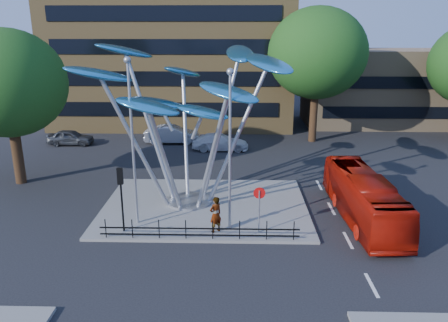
{
  "coord_description": "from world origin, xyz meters",
  "views": [
    {
      "loc": [
        0.75,
        -18.01,
        10.32
      ],
      "look_at": [
        0.18,
        4.0,
        3.52
      ],
      "focal_mm": 35.0,
      "sensor_mm": 36.0,
      "label": 1
    }
  ],
  "objects_px": {
    "tree_left": "(7,84)",
    "parked_car_mid": "(172,134)",
    "pedestrian": "(216,214)",
    "no_entry_sign_island": "(259,202)",
    "traffic_light_island": "(121,186)",
    "red_bus": "(363,197)",
    "leaf_sculpture": "(186,90)",
    "parked_car_left": "(71,137)",
    "street_lamp_right": "(230,137)",
    "tree_right": "(317,53)",
    "parked_car_right": "(220,142)",
    "street_lamp_left": "(132,129)"
  },
  "relations": [
    {
      "from": "tree_left",
      "to": "parked_car_mid",
      "type": "xyz_separation_m",
      "value": [
        8.96,
        10.92,
        -5.97
      ]
    },
    {
      "from": "pedestrian",
      "to": "parked_car_mid",
      "type": "distance_m",
      "value": 19.04
    },
    {
      "from": "tree_left",
      "to": "pedestrian",
      "type": "distance_m",
      "value": 16.69
    },
    {
      "from": "no_entry_sign_island",
      "to": "traffic_light_island",
      "type": "bearing_deg",
      "value": -179.87
    },
    {
      "from": "red_bus",
      "to": "parked_car_mid",
      "type": "bearing_deg",
      "value": 125.97
    },
    {
      "from": "tree_left",
      "to": "red_bus",
      "type": "bearing_deg",
      "value": -13.93
    },
    {
      "from": "leaf_sculpture",
      "to": "parked_car_left",
      "type": "xyz_separation_m",
      "value": [
        -12.13,
        13.4,
        -6.18
      ]
    },
    {
      "from": "street_lamp_right",
      "to": "parked_car_left",
      "type": "bearing_deg",
      "value": 130.71
    },
    {
      "from": "pedestrian",
      "to": "parked_car_left",
      "type": "bearing_deg",
      "value": -89.8
    },
    {
      "from": "leaf_sculpture",
      "to": "red_bus",
      "type": "height_order",
      "value": "leaf_sculpture"
    },
    {
      "from": "tree_left",
      "to": "parked_car_left",
      "type": "relative_size",
      "value": 2.54
    },
    {
      "from": "red_bus",
      "to": "parked_car_mid",
      "type": "xyz_separation_m",
      "value": [
        -12.89,
        16.34,
        -0.47
      ]
    },
    {
      "from": "traffic_light_island",
      "to": "red_bus",
      "type": "distance_m",
      "value": 13.08
    },
    {
      "from": "tree_right",
      "to": "leaf_sculpture",
      "type": "xyz_separation_m",
      "value": [
        -10.07,
        -15.32,
        -1.16
      ]
    },
    {
      "from": "tree_left",
      "to": "parked_car_right",
      "type": "bearing_deg",
      "value": 32.9
    },
    {
      "from": "traffic_light_island",
      "to": "parked_car_left",
      "type": "distance_m",
      "value": 19.93
    },
    {
      "from": "parked_car_right",
      "to": "parked_car_mid",
      "type": "bearing_deg",
      "value": 63.5
    },
    {
      "from": "parked_car_right",
      "to": "parked_car_left",
      "type": "bearing_deg",
      "value": 83.89
    },
    {
      "from": "tree_left",
      "to": "leaf_sculpture",
      "type": "height_order",
      "value": "tree_left"
    },
    {
      "from": "street_lamp_right",
      "to": "red_bus",
      "type": "bearing_deg",
      "value": 12.13
    },
    {
      "from": "no_entry_sign_island",
      "to": "pedestrian",
      "type": "xyz_separation_m",
      "value": [
        -2.22,
        -0.02,
        -0.7
      ]
    },
    {
      "from": "tree_left",
      "to": "pedestrian",
      "type": "xyz_separation_m",
      "value": [
        13.78,
        -7.5,
        -5.68
      ]
    },
    {
      "from": "no_entry_sign_island",
      "to": "parked_car_mid",
      "type": "height_order",
      "value": "no_entry_sign_island"
    },
    {
      "from": "tree_left",
      "to": "street_lamp_left",
      "type": "bearing_deg",
      "value": -34.38
    },
    {
      "from": "street_lamp_right",
      "to": "parked_car_mid",
      "type": "xyz_separation_m",
      "value": [
        -5.54,
        17.92,
        -4.27
      ]
    },
    {
      "from": "traffic_light_island",
      "to": "parked_car_right",
      "type": "distance_m",
      "value": 16.92
    },
    {
      "from": "pedestrian",
      "to": "red_bus",
      "type": "bearing_deg",
      "value": 156.16
    },
    {
      "from": "street_lamp_right",
      "to": "red_bus",
      "type": "height_order",
      "value": "street_lamp_right"
    },
    {
      "from": "leaf_sculpture",
      "to": "parked_car_mid",
      "type": "distance_m",
      "value": 15.75
    },
    {
      "from": "tree_right",
      "to": "parked_car_mid",
      "type": "height_order",
      "value": "tree_right"
    },
    {
      "from": "street_lamp_right",
      "to": "parked_car_right",
      "type": "xyz_separation_m",
      "value": [
        -1.04,
        15.71,
        -4.38
      ]
    },
    {
      "from": "no_entry_sign_island",
      "to": "red_bus",
      "type": "bearing_deg",
      "value": 19.43
    },
    {
      "from": "pedestrian",
      "to": "traffic_light_island",
      "type": "bearing_deg",
      "value": -38.29
    },
    {
      "from": "tree_right",
      "to": "street_lamp_right",
      "type": "height_order",
      "value": "tree_right"
    },
    {
      "from": "leaf_sculpture",
      "to": "parked_car_mid",
      "type": "xyz_separation_m",
      "value": [
        -2.97,
        14.23,
        -6.05
      ]
    },
    {
      "from": "parked_car_left",
      "to": "parked_car_right",
      "type": "bearing_deg",
      "value": -96.13
    },
    {
      "from": "street_lamp_right",
      "to": "tree_left",
      "type": "bearing_deg",
      "value": 154.23
    },
    {
      "from": "tree_left",
      "to": "red_bus",
      "type": "relative_size",
      "value": 1.1
    },
    {
      "from": "red_bus",
      "to": "traffic_light_island",
      "type": "bearing_deg",
      "value": -173.11
    },
    {
      "from": "parked_car_right",
      "to": "pedestrian",
      "type": "bearing_deg",
      "value": -179.24
    },
    {
      "from": "parked_car_left",
      "to": "no_entry_sign_island",
      "type": "bearing_deg",
      "value": -137.72
    },
    {
      "from": "pedestrian",
      "to": "parked_car_right",
      "type": "relative_size",
      "value": 0.39
    },
    {
      "from": "traffic_light_island",
      "to": "parked_car_left",
      "type": "relative_size",
      "value": 0.84
    },
    {
      "from": "street_lamp_left",
      "to": "parked_car_mid",
      "type": "height_order",
      "value": "street_lamp_left"
    },
    {
      "from": "tree_right",
      "to": "parked_car_left",
      "type": "bearing_deg",
      "value": -175.05
    },
    {
      "from": "street_lamp_left",
      "to": "red_bus",
      "type": "height_order",
      "value": "street_lamp_left"
    },
    {
      "from": "leaf_sculpture",
      "to": "traffic_light_island",
      "type": "relative_size",
      "value": 3.71
    },
    {
      "from": "no_entry_sign_island",
      "to": "tree_left",
      "type": "bearing_deg",
      "value": 154.93
    },
    {
      "from": "street_lamp_left",
      "to": "red_bus",
      "type": "relative_size",
      "value": 0.94
    },
    {
      "from": "street_lamp_right",
      "to": "parked_car_left",
      "type": "xyz_separation_m",
      "value": [
        -14.7,
        17.08,
        -4.4
      ]
    }
  ]
}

